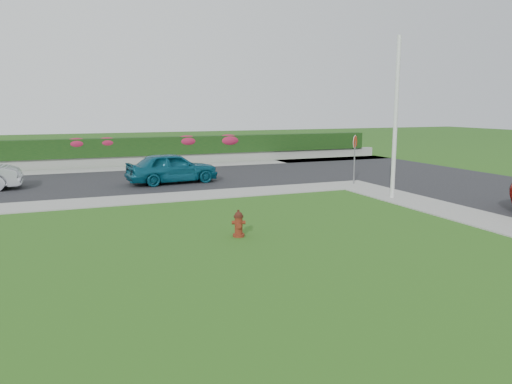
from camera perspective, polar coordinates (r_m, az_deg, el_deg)
name	(u,v)px	position (r m, az deg, el deg)	size (l,w,h in m)	color
ground	(308,256)	(12.24, 5.99, -7.29)	(120.00, 120.00, 0.00)	black
street_far	(70,184)	(24.58, -20.50, 0.83)	(26.00, 8.00, 0.04)	black
sidewalk_far	(45,206)	(19.65, -22.97, -1.44)	(24.00, 2.00, 0.04)	gray
curb_corner	(352,185)	(23.30, 10.86, 0.82)	(2.00, 2.00, 0.04)	gray
sidewalk_beyond	(140,168)	(29.88, -13.11, 2.69)	(34.00, 2.00, 0.04)	gray
retaining_wall	(136,161)	(31.32, -13.56, 3.50)	(34.00, 0.40, 0.60)	gray
hedge	(135,147)	(31.34, -13.65, 5.06)	(32.00, 0.90, 1.10)	black
fire_hydrant	(239,224)	(13.85, -2.00, -3.67)	(0.40, 0.38, 0.76)	#541D0D
sedan_teal	(172,168)	(23.54, -9.55, 2.76)	(1.69, 4.20, 1.43)	#0D5066
utility_pole	(396,119)	(19.98, 15.67, 8.03)	(0.16, 0.16, 6.19)	silver
stop_sign	(355,148)	(23.31, 11.23, 4.91)	(0.48, 0.42, 2.29)	slate
flower_clump_c	(77,143)	(30.91, -19.83, 5.24)	(1.31, 0.84, 0.66)	#A41C2E
flower_clump_d	(107,143)	(31.02, -16.66, 5.44)	(1.27, 0.81, 0.63)	#A41C2E
flower_clump_e	(187,141)	(31.85, -7.90, 5.80)	(1.43, 0.92, 0.72)	#A41C2E
flower_clump_f	(228,140)	(32.63, -3.17, 5.92)	(1.56, 1.00, 0.78)	#A41C2E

